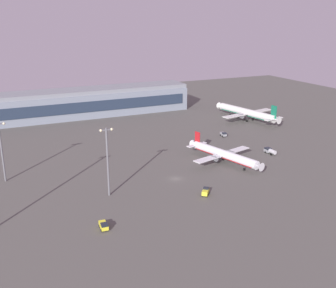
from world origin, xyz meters
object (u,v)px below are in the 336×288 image
(maintenance_van, at_px, (206,192))
(baggage_tractor, at_px, (104,225))
(fuel_truck, at_px, (270,151))
(apron_light_west, at_px, (1,148))
(airplane_near_gate, at_px, (223,154))
(cargo_loader, at_px, (223,134))
(airplane_taxiway_distant, at_px, (247,113))
(apron_light_east, at_px, (108,157))

(maintenance_van, height_order, baggage_tractor, same)
(maintenance_van, xyz_separation_m, fuel_truck, (47.20, 25.24, 0.19))
(apron_light_west, bearing_deg, baggage_tractor, -65.10)
(airplane_near_gate, height_order, apron_light_west, apron_light_west)
(airplane_near_gate, height_order, maintenance_van, airplane_near_gate)
(cargo_loader, distance_m, baggage_tractor, 103.46)
(airplane_near_gate, distance_m, airplane_taxiway_distant, 74.49)
(baggage_tractor, bearing_deg, apron_light_west, -62.66)
(cargo_loader, bearing_deg, apron_light_west, 14.50)
(apron_light_west, bearing_deg, fuel_truck, -8.50)
(maintenance_van, relative_size, apron_light_west, 0.20)
(apron_light_east, bearing_deg, baggage_tractor, -110.89)
(airplane_near_gate, xyz_separation_m, maintenance_van, (-22.26, -24.08, -2.55))
(airplane_near_gate, xyz_separation_m, apron_light_west, (-82.94, 17.27, 9.17))
(cargo_loader, bearing_deg, baggage_tractor, 44.69)
(airplane_taxiway_distant, height_order, maintenance_van, airplane_taxiway_distant)
(maintenance_van, height_order, apron_light_east, apron_light_east)
(apron_light_west, bearing_deg, cargo_loader, 8.38)
(cargo_loader, xyz_separation_m, apron_light_west, (-103.73, -15.28, 11.73))
(maintenance_van, xyz_separation_m, apron_light_west, (-60.68, 41.35, 11.73))
(airplane_taxiway_distant, height_order, fuel_truck, airplane_taxiway_distant)
(airplane_near_gate, xyz_separation_m, apron_light_east, (-51.95, -10.63, 9.86))
(cargo_loader, relative_size, baggage_tractor, 1.02)
(cargo_loader, xyz_separation_m, maintenance_van, (-43.05, -56.63, 0.00))
(apron_light_west, bearing_deg, airplane_taxiway_distant, 15.58)
(apron_light_west, bearing_deg, apron_light_east, -42.00)
(airplane_near_gate, relative_size, apron_light_west, 1.70)
(cargo_loader, height_order, apron_light_west, apron_light_west)
(airplane_near_gate, distance_m, cargo_loader, 38.71)
(baggage_tractor, distance_m, fuel_truck, 91.26)
(airplane_taxiway_distant, bearing_deg, fuel_truck, -126.94)
(baggage_tractor, xyz_separation_m, fuel_truck, (85.04, 33.11, 0.19))
(airplane_near_gate, distance_m, apron_light_west, 85.21)
(airplane_taxiway_distant, relative_size, cargo_loader, 10.82)
(fuel_truck, xyz_separation_m, apron_light_east, (-76.90, -11.78, 12.22))
(maintenance_van, distance_m, apron_light_west, 74.36)
(baggage_tractor, distance_m, apron_light_east, 25.98)
(maintenance_van, bearing_deg, airplane_taxiway_distant, 87.09)
(cargo_loader, bearing_deg, fuel_truck, 103.66)
(baggage_tractor, height_order, fuel_truck, fuel_truck)
(cargo_loader, xyz_separation_m, fuel_truck, (4.16, -31.40, 0.19))
(airplane_near_gate, bearing_deg, maintenance_van, 32.42)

